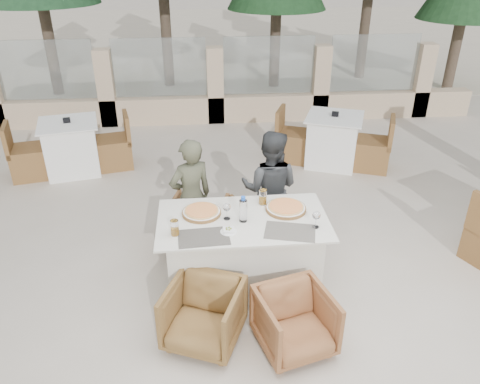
{
  "coord_description": "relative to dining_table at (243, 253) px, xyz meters",
  "views": [
    {
      "loc": [
        -0.33,
        -3.84,
        3.06
      ],
      "look_at": [
        0.04,
        0.18,
        0.9
      ],
      "focal_mm": 35.0,
      "sensor_mm": 36.0,
      "label": 1
    }
  ],
  "objects": [
    {
      "name": "diner_left",
      "position": [
        -0.49,
        0.68,
        0.27
      ],
      "size": [
        0.57,
        0.49,
        1.32
      ],
      "primitive_type": "imported",
      "rotation": [
        0.0,
        0.0,
        3.57
      ],
      "color": "#494B36",
      "rests_on": "ground"
    },
    {
      "name": "armchair_far_right",
      "position": [
        0.32,
        0.78,
        -0.11
      ],
      "size": [
        0.79,
        0.8,
        0.56
      ],
      "primitive_type": "imported",
      "rotation": [
        0.0,
        0.0,
        3.56
      ],
      "color": "olive",
      "rests_on": "ground"
    },
    {
      "name": "armchair_near_right",
      "position": [
        0.35,
        -0.86,
        -0.11
      ],
      "size": [
        0.72,
        0.73,
        0.54
      ],
      "primitive_type": "imported",
      "rotation": [
        0.0,
        0.0,
        0.27
      ],
      "color": "#945D35",
      "rests_on": "ground"
    },
    {
      "name": "wine_glass_corner",
      "position": [
        0.64,
        -0.2,
        0.48
      ],
      "size": [
        0.1,
        0.1,
        0.18
      ],
      "primitive_type": null,
      "rotation": [
        0.0,
        0.0,
        0.39
      ],
      "color": "white",
      "rests_on": "dining_table"
    },
    {
      "name": "bg_table_a",
      "position": [
        -2.27,
        2.88,
        0.0
      ],
      "size": [
        1.78,
        1.15,
        0.77
      ],
      "primitive_type": null,
      "rotation": [
        0.0,
        0.0,
        0.21
      ],
      "color": "white",
      "rests_on": "ground"
    },
    {
      "name": "bg_table_b",
      "position": [
        1.66,
        2.8,
        0.0
      ],
      "size": [
        1.83,
        1.36,
        0.77
      ],
      "primitive_type": null,
      "rotation": [
        0.0,
        0.0,
        -0.37
      ],
      "color": "white",
      "rests_on": "ground"
    },
    {
      "name": "ground",
      "position": [
        -0.04,
        0.12,
        -0.39
      ],
      "size": [
        80.0,
        80.0,
        0.0
      ],
      "primitive_type": "plane",
      "color": "beige",
      "rests_on": "ground"
    },
    {
      "name": "sand_patch",
      "position": [
        -0.04,
        14.12,
        -0.38
      ],
      "size": [
        30.0,
        16.0,
        0.01
      ],
      "primitive_type": "cube",
      "color": "beige",
      "rests_on": "ground"
    },
    {
      "name": "perimeter_wall_far",
      "position": [
        -0.04,
        4.92,
        0.42
      ],
      "size": [
        10.0,
        0.34,
        1.6
      ],
      "primitive_type": null,
      "color": "beige",
      "rests_on": "ground"
    },
    {
      "name": "armchair_near_left",
      "position": [
        -0.4,
        -0.71,
        -0.1
      ],
      "size": [
        0.79,
        0.8,
        0.56
      ],
      "primitive_type": "imported",
      "rotation": [
        0.0,
        0.0,
        -0.39
      ],
      "color": "brown",
      "rests_on": "ground"
    },
    {
      "name": "dining_table",
      "position": [
        0.0,
        0.0,
        0.0
      ],
      "size": [
        1.6,
        0.9,
        0.77
      ],
      "primitive_type": null,
      "color": "silver",
      "rests_on": "ground"
    },
    {
      "name": "placemat_near_right",
      "position": [
        0.4,
        -0.25,
        0.39
      ],
      "size": [
        0.51,
        0.4,
        0.0
      ],
      "primitive_type": "cube",
      "rotation": [
        0.0,
        0.0,
        -0.25
      ],
      "color": "#635E55",
      "rests_on": "dining_table"
    },
    {
      "name": "olive_dish",
      "position": [
        -0.15,
        -0.21,
        0.41
      ],
      "size": [
        0.14,
        0.14,
        0.04
      ],
      "primitive_type": null,
      "rotation": [
        0.0,
        0.0,
        0.41
      ],
      "color": "white",
      "rests_on": "dining_table"
    },
    {
      "name": "armchair_far_left",
      "position": [
        -0.43,
        0.74,
        -0.1
      ],
      "size": [
        0.75,
        0.76,
        0.57
      ],
      "primitive_type": "imported",
      "rotation": [
        0.0,
        0.0,
        2.88
      ],
      "color": "#915F34",
      "rests_on": "ground"
    },
    {
      "name": "beer_glass_left",
      "position": [
        -0.62,
        -0.2,
        0.46
      ],
      "size": [
        0.09,
        0.09,
        0.15
      ],
      "primitive_type": "cylinder",
      "rotation": [
        0.0,
        0.0,
        -0.2
      ],
      "color": "orange",
      "rests_on": "dining_table"
    },
    {
      "name": "pizza_left",
      "position": [
        -0.38,
        0.13,
        0.41
      ],
      "size": [
        0.49,
        0.49,
        0.05
      ],
      "primitive_type": "cylinder",
      "rotation": [
        0.0,
        0.0,
        -0.41
      ],
      "color": "#EA561F",
      "rests_on": "dining_table"
    },
    {
      "name": "beer_glass_right",
      "position": [
        0.22,
        0.27,
        0.46
      ],
      "size": [
        0.09,
        0.09,
        0.15
      ],
      "primitive_type": "cylinder",
      "rotation": [
        0.0,
        0.0,
        -0.15
      ],
      "color": "orange",
      "rests_on": "dining_table"
    },
    {
      "name": "wine_glass_centre",
      "position": [
        -0.15,
        0.02,
        0.48
      ],
      "size": [
        0.1,
        0.1,
        0.18
      ],
      "primitive_type": null,
      "rotation": [
        0.0,
        0.0,
        -0.31
      ],
      "color": "white",
      "rests_on": "dining_table"
    },
    {
      "name": "placemat_near_left",
      "position": [
        -0.37,
        -0.27,
        0.39
      ],
      "size": [
        0.47,
        0.33,
        0.0
      ],
      "primitive_type": "cube",
      "rotation": [
        0.0,
        0.0,
        0.06
      ],
      "color": "#534F47",
      "rests_on": "dining_table"
    },
    {
      "name": "pizza_right",
      "position": [
        0.43,
        0.13,
        0.41
      ],
      "size": [
        0.44,
        0.44,
        0.05
      ],
      "primitive_type": "cylinder",
      "rotation": [
        0.0,
        0.0,
        -0.13
      ],
      "color": "#F75721",
      "rests_on": "dining_table"
    },
    {
      "name": "water_bottle",
      "position": [
        -0.0,
        -0.03,
        0.51
      ],
      "size": [
        0.09,
        0.09,
        0.26
      ],
      "primitive_type": "cylinder",
      "rotation": [
        0.0,
        0.0,
        0.24
      ],
      "color": "#A4C0D7",
      "rests_on": "dining_table"
    },
    {
      "name": "diner_right",
      "position": [
        0.37,
        0.76,
        0.29
      ],
      "size": [
        0.78,
        0.69,
        1.35
      ],
      "primitive_type": "imported",
      "rotation": [
        0.0,
        0.0,
        2.83
      ],
      "color": "#35383A",
      "rests_on": "ground"
    }
  ]
}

